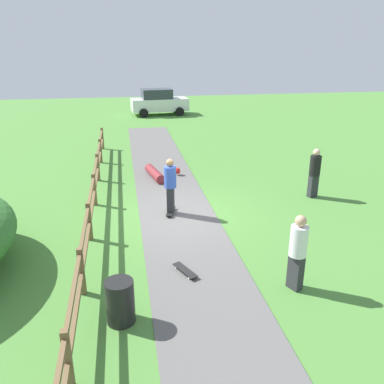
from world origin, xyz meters
TOP-DOWN VIEW (x-y plane):
  - ground_plane at (0.00, 0.00)m, footprint 60.00×60.00m
  - asphalt_path at (0.00, 0.00)m, footprint 2.40×28.00m
  - wooden_fence at (-2.60, 0.00)m, footprint 0.12×18.12m
  - trash_bin at (-1.80, -4.94)m, footprint 0.56×0.56m
  - skater_riding at (-0.19, 0.10)m, footprint 0.47×0.82m
  - skater_fallen at (-0.32, 3.78)m, footprint 1.42×1.73m
  - skateboard_loose at (-0.30, -3.45)m, footprint 0.52×0.81m
  - bystander_white at (2.00, -4.46)m, footprint 0.50×0.50m
  - bystander_black at (4.94, 0.75)m, footprint 0.48×0.48m
  - parked_car_white at (1.26, 18.91)m, footprint 4.33×2.27m

SIDE VIEW (x-z plane):
  - ground_plane at x=0.00m, z-range 0.00..0.00m
  - asphalt_path at x=0.00m, z-range 0.00..0.02m
  - skateboard_loose at x=-0.30m, z-range 0.05..0.13m
  - skater_fallen at x=-0.32m, z-range 0.02..0.38m
  - trash_bin at x=-1.80m, z-range 0.00..0.90m
  - wooden_fence at x=-2.60m, z-range 0.12..1.22m
  - parked_car_white at x=1.26m, z-range 0.00..1.92m
  - bystander_black at x=4.94m, z-range 0.09..1.84m
  - bystander_white at x=2.00m, z-range 0.09..1.86m
  - skater_riding at x=-0.19m, z-range 0.12..1.93m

